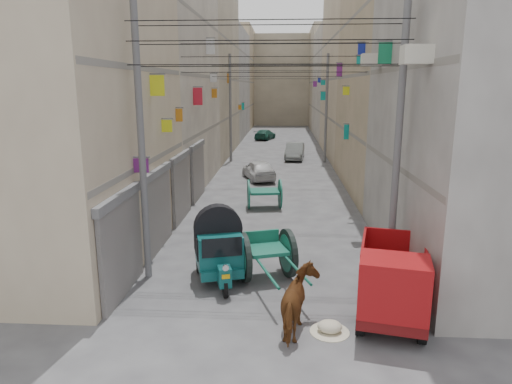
# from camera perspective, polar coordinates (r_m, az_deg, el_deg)

# --- Properties ---
(building_row_left) EXTENTS (8.00, 62.00, 14.00)m
(building_row_left) POSITION_cam_1_polar(r_m,az_deg,el_deg) (41.74, -8.45, 14.03)
(building_row_left) COLOR #BDAD8F
(building_row_left) RESTS_ON ground
(building_row_right) EXTENTS (8.00, 62.00, 14.00)m
(building_row_right) POSITION_cam_1_polar(r_m,az_deg,el_deg) (41.57, 14.36, 13.78)
(building_row_right) COLOR #ACA8A1
(building_row_right) RESTS_ON ground
(end_cap_building) EXTENTS (22.00, 10.00, 13.00)m
(end_cap_building) POSITION_cam_1_polar(r_m,az_deg,el_deg) (72.75, 3.22, 13.70)
(end_cap_building) COLOR #B2A48C
(end_cap_building) RESTS_ON ground
(shutters_left) EXTENTS (0.18, 14.40, 2.88)m
(shutters_left) POSITION_cam_1_polar(r_m,az_deg,el_deg) (18.15, -10.55, -0.40)
(shutters_left) COLOR #4C4D52
(shutters_left) RESTS_ON ground
(signboards) EXTENTS (8.22, 40.52, 5.67)m
(signboards) POSITION_cam_1_polar(r_m,az_deg,el_deg) (28.49, 2.57, 8.58)
(signboards) COLOR #0D9288
(signboards) RESTS_ON ground
(ac_units) EXTENTS (0.70, 6.55, 3.35)m
(ac_units) POSITION_cam_1_polar(r_m,az_deg,el_deg) (14.87, 16.85, 19.44)
(ac_units) COLOR beige
(ac_units) RESTS_ON ground
(utility_poles) EXTENTS (7.40, 22.20, 8.00)m
(utility_poles) POSITION_cam_1_polar(r_m,az_deg,el_deg) (23.80, 2.41, 9.08)
(utility_poles) COLOR #5E5E60
(utility_poles) RESTS_ON ground
(overhead_cables) EXTENTS (7.40, 22.52, 1.12)m
(overhead_cables) POSITION_cam_1_polar(r_m,az_deg,el_deg) (21.18, 2.34, 16.08)
(overhead_cables) COLOR black
(overhead_cables) RESTS_ON ground
(auto_rickshaw) EXTENTS (1.85, 2.57, 1.75)m
(auto_rickshaw) POSITION_cam_1_polar(r_m,az_deg,el_deg) (13.63, -4.73, -6.79)
(auto_rickshaw) COLOR black
(auto_rickshaw) RESTS_ON ground
(tonga_cart) EXTENTS (2.21, 3.49, 1.48)m
(tonga_cart) POSITION_cam_1_polar(r_m,az_deg,el_deg) (13.71, 1.28, -7.78)
(tonga_cart) COLOR black
(tonga_cart) RESTS_ON ground
(mini_truck) EXTENTS (2.25, 3.72, 1.95)m
(mini_truck) POSITION_cam_1_polar(r_m,az_deg,el_deg) (11.67, 16.67, -11.31)
(mini_truck) COLOR black
(mini_truck) RESTS_ON ground
(second_cart) EXTENTS (1.74, 1.58, 1.39)m
(second_cart) POSITION_cam_1_polar(r_m,az_deg,el_deg) (21.51, 1.05, -0.14)
(second_cart) COLOR #155C48
(second_cart) RESTS_ON ground
(feed_sack) EXTENTS (0.58, 0.46, 0.29)m
(feed_sack) POSITION_cam_1_polar(r_m,az_deg,el_deg) (11.29, 9.20, -16.27)
(feed_sack) COLOR beige
(feed_sack) RESTS_ON ground
(horse) EXTENTS (1.03, 1.88, 1.51)m
(horse) POSITION_cam_1_polar(r_m,az_deg,el_deg) (10.91, 5.52, -13.64)
(horse) COLOR brown
(horse) RESTS_ON ground
(distant_car_white) EXTENTS (2.52, 3.95, 1.25)m
(distant_car_white) POSITION_cam_1_polar(r_m,az_deg,el_deg) (28.24, 0.33, 2.81)
(distant_car_white) COLOR silver
(distant_car_white) RESTS_ON ground
(distant_car_grey) EXTENTS (1.69, 4.01, 1.29)m
(distant_car_grey) POSITION_cam_1_polar(r_m,az_deg,el_deg) (36.40, 4.87, 5.10)
(distant_car_grey) COLOR #5D6361
(distant_car_grey) RESTS_ON ground
(distant_car_green) EXTENTS (2.49, 4.04, 1.09)m
(distant_car_green) POSITION_cam_1_polar(r_m,az_deg,el_deg) (50.10, 1.13, 7.20)
(distant_car_green) COLOR #1B4F3F
(distant_car_green) RESTS_ON ground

